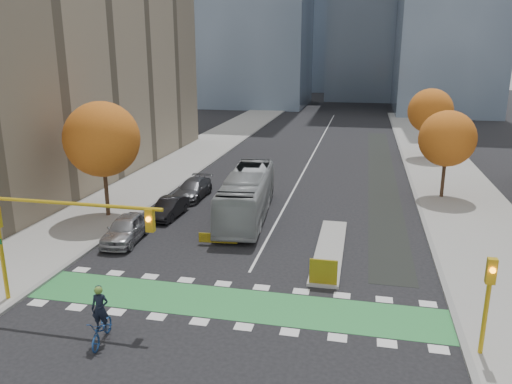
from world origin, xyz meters
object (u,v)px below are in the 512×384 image
at_px(hazard_board, 323,272).
at_px(parked_car_b, 169,208).
at_px(cyclist, 102,324).
at_px(bus, 247,195).
at_px(tree_east_far, 430,111).
at_px(parked_car_a, 126,229).
at_px(traffic_signal_west, 47,225).
at_px(traffic_signal_east, 488,292).
at_px(parked_car_c, 193,189).
at_px(tree_west, 102,139).
at_px(tree_east_near, 447,139).

height_order(hazard_board, parked_car_b, hazard_board).
distance_m(cyclist, bus, 16.95).
relative_size(cyclist, parked_car_b, 0.59).
bearing_deg(tree_east_far, parked_car_b, -128.78).
height_order(hazard_board, cyclist, cyclist).
bearing_deg(bus, parked_car_a, -140.41).
xyz_separation_m(traffic_signal_west, traffic_signal_east, (18.43, 0.00, -1.30)).
bearing_deg(traffic_signal_east, cyclist, -171.47).
xyz_separation_m(cyclist, parked_car_c, (-3.31, 20.61, -0.09)).
bearing_deg(parked_car_a, traffic_signal_west, -90.61).
height_order(parked_car_a, parked_car_b, parked_car_a).
relative_size(tree_west, parked_car_a, 1.72).
distance_m(bus, parked_car_b, 5.64).
bearing_deg(tree_east_near, traffic_signal_west, -131.52).
relative_size(traffic_signal_east, parked_car_b, 0.97).
height_order(hazard_board, parked_car_a, parked_car_a).
xyz_separation_m(tree_east_near, bus, (-14.26, -7.93, -3.23)).
bearing_deg(tree_east_far, hazard_board, -104.12).
bearing_deg(parked_car_c, bus, -34.13).
height_order(traffic_signal_west, traffic_signal_east, traffic_signal_west).
bearing_deg(tree_east_near, parked_car_c, -168.14).
relative_size(tree_east_near, bus, 0.60).
distance_m(traffic_signal_west, bus, 15.83).
relative_size(traffic_signal_east, parked_car_a, 0.86).
distance_m(bus, parked_car_a, 8.86).
bearing_deg(tree_west, traffic_signal_west, -71.98).
bearing_deg(hazard_board, cyclist, -140.29).
relative_size(hazard_board, traffic_signal_east, 0.34).
height_order(traffic_signal_east, parked_car_a, traffic_signal_east).
bearing_deg(cyclist, bus, 73.39).
height_order(tree_west, tree_east_near, tree_west).
bearing_deg(bus, parked_car_b, -172.57).
height_order(hazard_board, tree_east_near, tree_east_near).
bearing_deg(tree_west, bus, 11.99).
xyz_separation_m(tree_east_far, traffic_signal_east, (-2.00, -38.51, -2.51)).
distance_m(traffic_signal_west, parked_car_a, 9.00).
bearing_deg(tree_east_near, bus, -150.92).
distance_m(hazard_board, bus, 11.72).
bearing_deg(traffic_signal_east, parked_car_c, 134.65).
xyz_separation_m(hazard_board, traffic_signal_east, (6.50, -4.71, 1.93)).
relative_size(tree_east_far, bus, 0.65).
height_order(tree_east_far, parked_car_a, tree_east_far).
relative_size(traffic_signal_west, parked_car_c, 1.67).
height_order(parked_car_b, parked_car_c, parked_car_c).
bearing_deg(traffic_signal_east, traffic_signal_west, -179.99).
relative_size(tree_west, bus, 0.70).
distance_m(tree_east_far, bus, 28.35).
relative_size(traffic_signal_west, parked_car_b, 2.03).
bearing_deg(parked_car_c, hazard_board, -48.50).
bearing_deg(hazard_board, tree_east_far, 75.88).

